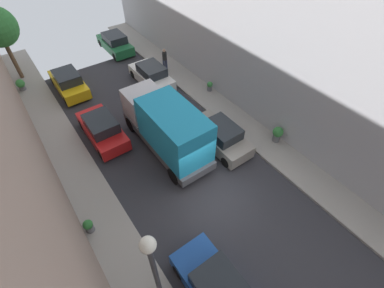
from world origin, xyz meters
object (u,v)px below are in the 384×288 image
object	(u,v)px
parked_car_left_3	(69,82)
potted_plant_2	(88,226)
parked_car_right_3	(115,43)
delivery_truck	(167,127)
lamp_post	(155,271)
parked_car_right_2	(152,75)
potted_plant_0	(210,86)
pedestrian	(165,58)
parked_car_right_1	(220,136)
potted_plant_4	(278,133)
parked_car_left_2	(102,129)
potted_plant_3	(21,84)

from	to	relation	value
parked_car_left_3	potted_plant_2	distance (m)	12.03
parked_car_left_3	parked_car_right_3	world-z (taller)	same
delivery_truck	lamp_post	distance (m)	8.60
parked_car_right_2	potted_plant_0	xyz separation A→B (m)	(2.89, -3.44, -0.19)
pedestrian	potted_plant_2	size ratio (longest dim) A/B	2.35
parked_car_right_3	lamp_post	world-z (taller)	lamp_post
parked_car_left_3	parked_car_right_1	bearing A→B (deg)	-63.37
pedestrian	potted_plant_4	xyz separation A→B (m)	(1.07, -10.93, -0.35)
potted_plant_4	lamp_post	distance (m)	11.27
parked_car_right_1	potted_plant_0	size ratio (longest dim) A/B	5.87
parked_car_left_3	pedestrian	size ratio (longest dim) A/B	2.44
parked_car_right_2	lamp_post	world-z (taller)	lamp_post
parked_car_left_3	delivery_truck	xyz separation A→B (m)	(2.70, -9.29, 1.07)
parked_car_left_2	potted_plant_0	size ratio (longest dim) A/B	5.87
parked_car_left_3	potted_plant_3	distance (m)	3.54
parked_car_left_3	potted_plant_4	world-z (taller)	parked_car_left_3
parked_car_right_2	potted_plant_3	distance (m)	9.57
parked_car_right_3	parked_car_left_3	bearing A→B (deg)	-145.27
parked_car_right_3	potted_plant_0	bearing A→B (deg)	-73.75
parked_car_right_2	delivery_truck	distance (m)	7.18
parked_car_right_1	potted_plant_4	world-z (taller)	parked_car_right_1
parked_car_left_2	delivery_truck	size ratio (longest dim) A/B	0.64
parked_car_left_2	parked_car_right_1	bearing A→B (deg)	-40.51
parked_car_right_3	delivery_truck	xyz separation A→B (m)	(-2.70, -13.04, 1.07)
parked_car_left_3	potted_plant_0	xyz separation A→B (m)	(8.29, -6.17, -0.19)
potted_plant_2	potted_plant_4	distance (m)	11.37
delivery_truck	pedestrian	world-z (taller)	delivery_truck
parked_car_right_2	potted_plant_2	world-z (taller)	parked_car_right_2
parked_car_left_2	parked_car_left_3	world-z (taller)	same
delivery_truck	potted_plant_0	world-z (taller)	delivery_truck
potted_plant_2	potted_plant_3	world-z (taller)	potted_plant_3
delivery_truck	potted_plant_0	xyz separation A→B (m)	(5.59, 3.12, -1.26)
parked_car_left_3	potted_plant_0	world-z (taller)	parked_car_left_3
parked_car_right_3	potted_plant_0	xyz separation A→B (m)	(2.89, -9.91, -0.19)
parked_car_right_1	potted_plant_0	world-z (taller)	parked_car_right_1
parked_car_left_3	potted_plant_0	size ratio (longest dim) A/B	5.87
parked_car_right_2	potted_plant_0	bearing A→B (deg)	-49.96
pedestrian	parked_car_right_2	bearing A→B (deg)	-150.47
potted_plant_4	potted_plant_3	bearing A→B (deg)	127.43
potted_plant_2	potted_plant_0	bearing A→B (deg)	25.80
parked_car_right_1	potted_plant_2	size ratio (longest dim) A/B	5.74
parked_car_left_2	parked_car_right_3	distance (m)	11.27
parked_car_right_2	lamp_post	bearing A→B (deg)	-118.35
parked_car_right_3	pedestrian	size ratio (longest dim) A/B	2.44
parked_car_right_1	potted_plant_3	bearing A→B (deg)	123.02
potted_plant_3	potted_plant_2	bearing A→B (deg)	-90.49
delivery_truck	potted_plant_3	xyz separation A→B (m)	(-5.61, 11.31, -1.19)
parked_car_right_1	pedestrian	xyz separation A→B (m)	(1.83, 9.07, 0.35)
parked_car_left_3	potted_plant_3	size ratio (longest dim) A/B	5.07
potted_plant_2	lamp_post	world-z (taller)	lamp_post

